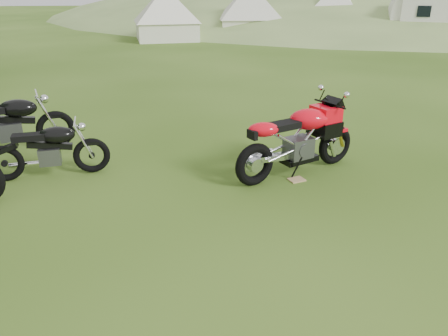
{
  "coord_description": "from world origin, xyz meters",
  "views": [
    {
      "loc": [
        -0.98,
        -4.92,
        2.84
      ],
      "look_at": [
        -0.36,
        0.4,
        0.56
      ],
      "focal_mm": 35.0,
      "sensor_mm": 36.0,
      "label": 1
    }
  ],
  "objects_px": {
    "plywood_board": "(297,180)",
    "tent_mid": "(249,10)",
    "tent_right": "(335,10)",
    "vintage_moto_c": "(8,123)",
    "sport_motorcycle": "(298,135)",
    "tent_left": "(166,14)",
    "caravan": "(439,19)",
    "vintage_moto_b": "(47,149)"
  },
  "relations": [
    {
      "from": "sport_motorcycle",
      "to": "vintage_moto_b",
      "type": "distance_m",
      "value": 3.9
    },
    {
      "from": "plywood_board",
      "to": "caravan",
      "type": "distance_m",
      "value": 19.78
    },
    {
      "from": "plywood_board",
      "to": "tent_mid",
      "type": "height_order",
      "value": "tent_mid"
    },
    {
      "from": "tent_left",
      "to": "tent_mid",
      "type": "height_order",
      "value": "tent_mid"
    },
    {
      "from": "vintage_moto_b",
      "to": "tent_right",
      "type": "distance_m",
      "value": 22.62
    },
    {
      "from": "vintage_moto_c",
      "to": "tent_mid",
      "type": "relative_size",
      "value": 0.67
    },
    {
      "from": "tent_right",
      "to": "caravan",
      "type": "height_order",
      "value": "tent_right"
    },
    {
      "from": "caravan",
      "to": "sport_motorcycle",
      "type": "bearing_deg",
      "value": -105.95
    },
    {
      "from": "tent_mid",
      "to": "caravan",
      "type": "distance_m",
      "value": 9.93
    },
    {
      "from": "plywood_board",
      "to": "vintage_moto_c",
      "type": "bearing_deg",
      "value": 160.02
    },
    {
      "from": "vintage_moto_b",
      "to": "caravan",
      "type": "distance_m",
      "value": 21.82
    },
    {
      "from": "caravan",
      "to": "tent_mid",
      "type": "bearing_deg",
      "value": 176.78
    },
    {
      "from": "sport_motorcycle",
      "to": "caravan",
      "type": "height_order",
      "value": "caravan"
    },
    {
      "from": "caravan",
      "to": "vintage_moto_c",
      "type": "bearing_deg",
      "value": -118.56
    },
    {
      "from": "vintage_moto_c",
      "to": "tent_left",
      "type": "height_order",
      "value": "tent_left"
    },
    {
      "from": "tent_right",
      "to": "caravan",
      "type": "xyz_separation_m",
      "value": [
        4.0,
        -4.12,
        -0.24
      ]
    },
    {
      "from": "plywood_board",
      "to": "tent_left",
      "type": "relative_size",
      "value": 0.08
    },
    {
      "from": "sport_motorcycle",
      "to": "tent_right",
      "type": "xyz_separation_m",
      "value": [
        7.65,
        19.76,
        0.72
      ]
    },
    {
      "from": "sport_motorcycle",
      "to": "plywood_board",
      "type": "relative_size",
      "value": 9.13
    },
    {
      "from": "vintage_moto_c",
      "to": "tent_left",
      "type": "distance_m",
      "value": 17.09
    },
    {
      "from": "vintage_moto_c",
      "to": "caravan",
      "type": "bearing_deg",
      "value": 22.23
    },
    {
      "from": "plywood_board",
      "to": "tent_right",
      "type": "height_order",
      "value": "tent_right"
    },
    {
      "from": "plywood_board",
      "to": "tent_mid",
      "type": "xyz_separation_m",
      "value": [
        2.64,
        19.93,
        1.38
      ]
    },
    {
      "from": "vintage_moto_c",
      "to": "caravan",
      "type": "height_order",
      "value": "caravan"
    },
    {
      "from": "plywood_board",
      "to": "tent_right",
      "type": "xyz_separation_m",
      "value": [
        7.71,
        20.03,
        1.37
      ]
    },
    {
      "from": "tent_left",
      "to": "plywood_board",
      "type": "bearing_deg",
      "value": -90.23
    },
    {
      "from": "tent_right",
      "to": "vintage_moto_b",
      "type": "bearing_deg",
      "value": -97.25
    },
    {
      "from": "sport_motorcycle",
      "to": "tent_mid",
      "type": "relative_size",
      "value": 0.68
    },
    {
      "from": "plywood_board",
      "to": "tent_right",
      "type": "relative_size",
      "value": 0.08
    },
    {
      "from": "tent_right",
      "to": "caravan",
      "type": "distance_m",
      "value": 5.75
    },
    {
      "from": "tent_mid",
      "to": "sport_motorcycle",
      "type": "bearing_deg",
      "value": -93.86
    },
    {
      "from": "vintage_moto_c",
      "to": "tent_right",
      "type": "distance_m",
      "value": 22.16
    },
    {
      "from": "tent_left",
      "to": "tent_right",
      "type": "bearing_deg",
      "value": 1.74
    },
    {
      "from": "tent_left",
      "to": "caravan",
      "type": "distance_m",
      "value": 14.04
    },
    {
      "from": "vintage_moto_c",
      "to": "tent_mid",
      "type": "bearing_deg",
      "value": 49.39
    },
    {
      "from": "sport_motorcycle",
      "to": "vintage_moto_c",
      "type": "height_order",
      "value": "sport_motorcycle"
    },
    {
      "from": "sport_motorcycle",
      "to": "plywood_board",
      "type": "bearing_deg",
      "value": -126.87
    },
    {
      "from": "vintage_moto_c",
      "to": "sport_motorcycle",
      "type": "bearing_deg",
      "value": -35.37
    },
    {
      "from": "sport_motorcycle",
      "to": "vintage_moto_b",
      "type": "height_order",
      "value": "sport_motorcycle"
    },
    {
      "from": "tent_right",
      "to": "tent_left",
      "type": "bearing_deg",
      "value": -148.22
    },
    {
      "from": "sport_motorcycle",
      "to": "tent_mid",
      "type": "bearing_deg",
      "value": 57.73
    },
    {
      "from": "sport_motorcycle",
      "to": "caravan",
      "type": "distance_m",
      "value": 19.5
    }
  ]
}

